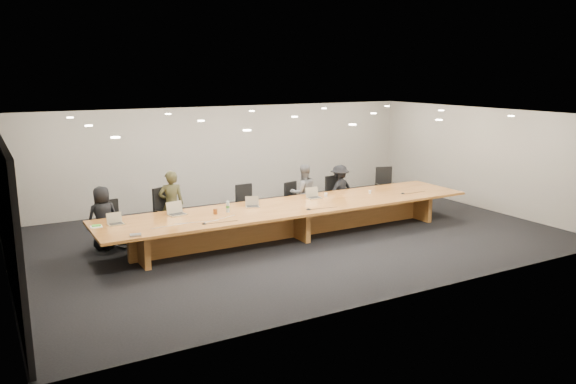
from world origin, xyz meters
name	(u,v)px	position (x,y,z in m)	size (l,w,h in m)	color
ground	(294,236)	(0.00, 0.00, 0.00)	(12.00, 12.00, 0.00)	black
back_wall	(225,155)	(0.00, 4.00, 1.40)	(12.00, 0.02, 2.80)	beige
left_wall_panel	(4,209)	(-5.94, 0.00, 1.37)	(0.08, 7.84, 2.74)	black
conference_table	(294,215)	(0.00, 0.00, 0.52)	(9.00, 1.80, 0.75)	brown
chair_far_left	(113,224)	(-3.84, 1.18, 0.53)	(0.54, 0.54, 1.05)	black
chair_left	(169,213)	(-2.57, 1.23, 0.60)	(0.61, 0.61, 1.20)	black
chair_mid_left	(248,206)	(-0.57, 1.30, 0.53)	(0.54, 0.54, 1.06)	black
chair_mid_right	(296,201)	(0.75, 1.23, 0.50)	(0.51, 0.51, 1.01)	black
chair_right	(337,195)	(2.06, 1.31, 0.52)	(0.53, 0.53, 1.04)	black
chair_far_right	(387,187)	(3.74, 1.28, 0.57)	(0.58, 0.58, 1.14)	black
person_a	(103,217)	(-4.03, 1.26, 0.68)	(0.67, 0.43, 1.37)	black
person_b	(171,205)	(-2.50, 1.27, 0.79)	(0.57, 0.38, 1.57)	#302F1A
person_c	(303,193)	(0.92, 1.13, 0.73)	(0.71, 0.55, 1.46)	#5C5D5F
person_d	(340,190)	(2.11, 1.25, 0.67)	(0.86, 0.50, 1.33)	black
laptop_a	(116,219)	(-3.97, 0.27, 0.87)	(0.30, 0.22, 0.24)	#C5B996
laptop_b	(177,208)	(-2.65, 0.42, 0.89)	(0.36, 0.27, 0.29)	#BBAF8F
laptop_c	(253,202)	(-0.92, 0.29, 0.87)	(0.30, 0.22, 0.24)	tan
laptop_d	(314,193)	(0.77, 0.38, 0.88)	(0.34, 0.25, 0.27)	#C2B694
water_bottle	(228,207)	(-1.60, 0.13, 0.87)	(0.08, 0.08, 0.24)	#A8B8B5
amber_mug	(215,211)	(-1.90, 0.11, 0.81)	(0.09, 0.09, 0.11)	brown
paper_cup_near	(326,195)	(1.11, 0.38, 0.80)	(0.08, 0.08, 0.10)	silver
paper_cup_far	(370,192)	(2.29, 0.16, 0.79)	(0.07, 0.07, 0.08)	silver
notepad	(96,227)	(-4.35, 0.28, 0.76)	(0.22, 0.18, 0.01)	white
lime_gadget	(96,226)	(-4.35, 0.29, 0.78)	(0.17, 0.09, 0.03)	green
av_box	(135,235)	(-3.83, -0.71, 0.77)	(0.21, 0.15, 0.03)	#A3A3A8
mic_left	(204,223)	(-2.41, -0.55, 0.76)	(0.10, 0.10, 0.03)	black
mic_center	(308,209)	(0.04, -0.55, 0.77)	(0.12, 0.12, 0.03)	black
mic_right	(403,193)	(2.99, -0.27, 0.76)	(0.12, 0.12, 0.03)	black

